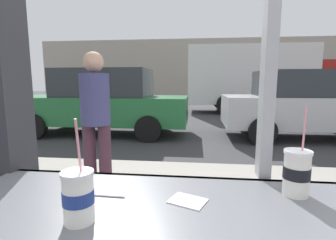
{
  "coord_description": "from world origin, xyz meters",
  "views": [
    {
      "loc": [
        -0.29,
        -1.02,
        1.42
      ],
      "look_at": [
        -0.65,
        2.12,
        0.95
      ],
      "focal_mm": 27.09,
      "sensor_mm": 36.0,
      "label": 1
    }
  ],
  "objects": [
    {
      "name": "box_truck",
      "position": [
        2.76,
        11.29,
        1.65
      ],
      "size": [
        7.24,
        2.44,
        3.03
      ],
      "color": "silver",
      "rests_on": "ground"
    },
    {
      "name": "ground_plane",
      "position": [
        0.0,
        8.0,
        0.0
      ],
      "size": [
        60.0,
        60.0,
        0.0
      ],
      "primitive_type": "plane",
      "color": "#38383A"
    },
    {
      "name": "napkin_wrapper",
      "position": [
        -0.32,
        -0.2,
        1.02
      ],
      "size": [
        0.15,
        0.13,
        0.0
      ],
      "primitive_type": "cube",
      "rotation": [
        0.0,
        0.0,
        -0.4
      ],
      "color": "white",
      "rests_on": "window_counter"
    },
    {
      "name": "parked_car_green",
      "position": [
        -2.85,
        5.66,
        0.89
      ],
      "size": [
        4.69,
        1.88,
        1.77
      ],
      "color": "#236B38",
      "rests_on": "ground"
    },
    {
      "name": "pedestrian",
      "position": [
        -1.4,
        1.65,
        1.05
      ],
      "size": [
        0.32,
        0.32,
        1.63
      ],
      "color": "#442833",
      "rests_on": "sidewalk_strip"
    },
    {
      "name": "loose_straw",
      "position": [
        -0.64,
        -0.19,
        1.02
      ],
      "size": [
        0.19,
        0.01,
        0.01
      ],
      "primitive_type": "cylinder",
      "rotation": [
        0.0,
        1.57,
        -0.04
      ],
      "color": "white",
      "rests_on": "window_counter"
    },
    {
      "name": "sidewalk_strip",
      "position": [
        0.0,
        1.6,
        0.06
      ],
      "size": [
        16.0,
        2.8,
        0.12
      ],
      "primitive_type": "cube",
      "color": "#9E998E",
      "rests_on": "ground"
    },
    {
      "name": "soda_cup_right",
      "position": [
        -0.63,
        -0.36,
        1.1
      ],
      "size": [
        0.09,
        0.09,
        0.31
      ],
      "color": "white",
      "rests_on": "window_counter"
    },
    {
      "name": "building_facade_far",
      "position": [
        0.0,
        21.39,
        2.5
      ],
      "size": [
        28.0,
        1.2,
        5.01
      ],
      "primitive_type": "cube",
      "color": "#A89E8E",
      "rests_on": "ground"
    },
    {
      "name": "parked_car_silver",
      "position": [
        2.43,
        5.66,
        0.87
      ],
      "size": [
        4.1,
        1.89,
        1.71
      ],
      "color": "#BCBCC1",
      "rests_on": "ground"
    },
    {
      "name": "soda_cup_left",
      "position": [
        0.07,
        -0.1,
        1.1
      ],
      "size": [
        0.1,
        0.1,
        0.32
      ],
      "color": "silver",
      "rests_on": "window_counter"
    }
  ]
}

